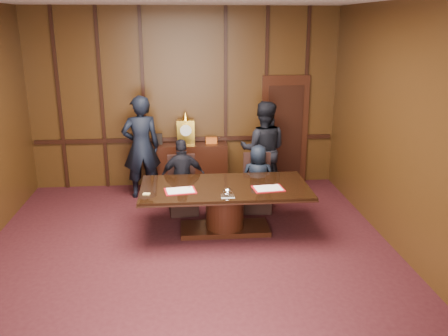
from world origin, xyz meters
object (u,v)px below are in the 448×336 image
at_px(conference_table, 225,201).
at_px(signatory_right, 258,179).
at_px(witness_left, 141,147).
at_px(witness_right, 263,150).
at_px(signatory_left, 183,177).
at_px(sideboard, 187,164).

bearing_deg(conference_table, signatory_right, 50.91).
distance_m(witness_left, witness_right, 2.28).
height_order(signatory_left, witness_right, witness_right).
bearing_deg(witness_right, witness_left, 7.23).
bearing_deg(witness_right, conference_table, 72.86).
xyz_separation_m(sideboard, signatory_left, (-0.08, -1.36, 0.18)).
relative_size(sideboard, witness_left, 0.83).
bearing_deg(conference_table, witness_left, 128.88).
bearing_deg(sideboard, witness_right, -22.64).
relative_size(signatory_left, signatory_right, 1.11).
bearing_deg(sideboard, signatory_left, -93.40).
xyz_separation_m(signatory_left, witness_right, (1.52, 0.76, 0.25)).
bearing_deg(witness_left, signatory_right, 142.94).
xyz_separation_m(sideboard, signatory_right, (1.22, -1.36, 0.11)).
xyz_separation_m(signatory_right, witness_left, (-2.06, 0.95, 0.37)).
height_order(signatory_right, witness_right, witness_right).
bearing_deg(conference_table, sideboard, 104.76).
height_order(conference_table, witness_left, witness_left).
bearing_deg(signatory_right, conference_table, 61.57).
distance_m(signatory_left, witness_right, 1.71).
relative_size(sideboard, signatory_left, 1.21).
distance_m(sideboard, conference_table, 2.23).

